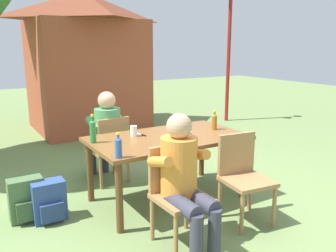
% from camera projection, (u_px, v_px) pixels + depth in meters
% --- Properties ---
extents(ground_plane, '(24.00, 24.00, 0.00)m').
position_uv_depth(ground_plane, '(168.00, 198.00, 4.10)').
color(ground_plane, '#6B844C').
extents(dining_table, '(1.71, 0.98, 0.74)m').
position_uv_depth(dining_table, '(168.00, 144.00, 3.95)').
color(dining_table, brown).
rests_on(dining_table, ground_plane).
extents(chair_far_left, '(0.48, 0.48, 0.87)m').
position_uv_depth(chair_far_left, '(110.00, 146.00, 4.46)').
color(chair_far_left, '#A37547').
rests_on(chair_far_left, ground_plane).
extents(chair_near_left, '(0.45, 0.45, 0.87)m').
position_uv_depth(chair_near_left, '(177.00, 189.00, 3.14)').
color(chair_near_left, '#A37547').
rests_on(chair_near_left, ground_plane).
extents(chair_near_right, '(0.49, 0.49, 0.87)m').
position_uv_depth(chair_near_right, '(243.00, 173.00, 3.53)').
color(chair_near_right, '#A37547').
rests_on(chair_near_right, ground_plane).
extents(person_in_white_shirt, '(0.47, 0.62, 1.18)m').
position_uv_depth(person_in_white_shirt, '(106.00, 132.00, 4.51)').
color(person_in_white_shirt, '#4C935B').
rests_on(person_in_white_shirt, ground_plane).
extents(person_in_plaid_shirt, '(0.47, 0.62, 1.18)m').
position_uv_depth(person_in_plaid_shirt, '(184.00, 175.00, 3.01)').
color(person_in_plaid_shirt, orange).
rests_on(person_in_plaid_shirt, ground_plane).
extents(bottle_amber, '(0.06, 0.06, 0.23)m').
position_uv_depth(bottle_amber, '(214.00, 121.00, 4.23)').
color(bottle_amber, '#996019').
rests_on(bottle_amber, dining_table).
extents(bottle_blue, '(0.06, 0.06, 0.24)m').
position_uv_depth(bottle_blue, '(118.00, 147.00, 3.18)').
color(bottle_blue, '#2D56A3').
rests_on(bottle_blue, dining_table).
extents(bottle_green, '(0.06, 0.06, 0.30)m').
position_uv_depth(bottle_green, '(93.00, 131.00, 3.66)').
color(bottle_green, '#287A38').
rests_on(bottle_green, dining_table).
extents(cup_steel, '(0.08, 0.08, 0.11)m').
position_uv_depth(cup_steel, '(188.00, 137.00, 3.69)').
color(cup_steel, '#B2B7BC').
rests_on(cup_steel, dining_table).
extents(cup_white, '(0.08, 0.08, 0.12)m').
position_uv_depth(cup_white, '(134.00, 131.00, 3.93)').
color(cup_white, white).
rests_on(cup_white, dining_table).
extents(table_knife, '(0.05, 0.24, 0.01)m').
position_uv_depth(table_knife, '(141.00, 134.00, 4.01)').
color(table_knife, silver).
rests_on(table_knife, dining_table).
extents(backpack_by_near_side, '(0.32, 0.25, 0.41)m').
position_uv_depth(backpack_by_near_side, '(49.00, 202.00, 3.55)').
color(backpack_by_near_side, '#2D4784').
rests_on(backpack_by_near_side, ground_plane).
extents(backpack_by_far_side, '(0.33, 0.23, 0.44)m').
position_uv_depth(backpack_by_far_side, '(26.00, 200.00, 3.55)').
color(backpack_by_far_side, '#47663D').
rests_on(backpack_by_far_side, ground_plane).
extents(brick_kiosk, '(2.41, 2.17, 2.76)m').
position_uv_depth(brick_kiosk, '(86.00, 59.00, 7.26)').
color(brick_kiosk, '#9E472D').
rests_on(brick_kiosk, ground_plane).
extents(lamp_post, '(0.56, 0.20, 2.98)m').
position_uv_depth(lamp_post, '(230.00, 28.00, 7.82)').
color(lamp_post, maroon).
rests_on(lamp_post, ground_plane).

